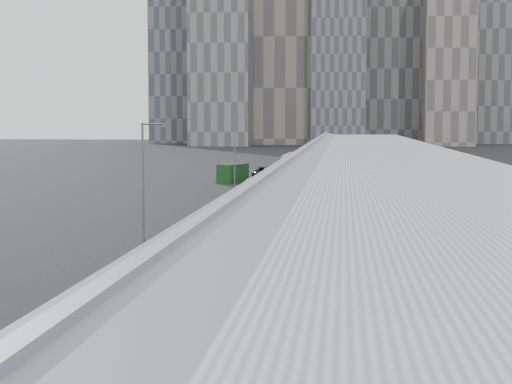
# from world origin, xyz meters

# --- Properties ---
(sidewalk) EXTENTS (10.00, 170.00, 0.12)m
(sidewalk) POSITION_xyz_m (9.00, 55.00, 0.06)
(sidewalk) COLOR gray
(sidewalk) RESTS_ON ground
(lane_line) EXTENTS (0.12, 160.00, 0.02)m
(lane_line) POSITION_xyz_m (-1.50, 55.00, 0.01)
(lane_line) COLOR gold
(lane_line) RESTS_ON ground
(depot) EXTENTS (12.45, 160.40, 7.20)m
(depot) POSITION_xyz_m (12.99, 55.00, 3.51)
(depot) COLOR gray
(depot) RESTS_ON ground
(skyline) EXTENTS (145.00, 64.00, 120.00)m
(skyline) POSITION_xyz_m (-2.90, 324.16, 50.85)
(skyline) COLOR slate
(skyline) RESTS_ON ground
(bus_1) EXTENTS (2.99, 13.51, 3.94)m
(bus_1) POSITION_xyz_m (2.55, 20.42, 1.66)
(bus_1) COLOR black
(bus_1) RESTS_ON ground
(bus_2) EXTENTS (3.79, 12.80, 3.69)m
(bus_2) POSITION_xyz_m (2.75, 33.63, 1.56)
(bus_2) COLOR silver
(bus_2) RESTS_ON ground
(bus_3) EXTENTS (3.22, 12.66, 3.66)m
(bus_3) POSITION_xyz_m (2.76, 48.35, 1.55)
(bus_3) COLOR gray
(bus_3) RESTS_ON ground
(bus_4) EXTENTS (3.15, 13.59, 3.95)m
(bus_4) POSITION_xyz_m (2.41, 60.25, 1.67)
(bus_4) COLOR #A9ADB3
(bus_4) RESTS_ON ground
(bus_5) EXTENTS (3.05, 12.62, 3.66)m
(bus_5) POSITION_xyz_m (2.59, 76.37, 1.54)
(bus_5) COLOR #161D31
(bus_5) RESTS_ON ground
(bus_6) EXTENTS (3.26, 13.40, 3.89)m
(bus_6) POSITION_xyz_m (2.39, 91.26, 1.64)
(bus_6) COLOR white
(bus_6) RESTS_ON ground
(bus_7) EXTENTS (3.08, 13.77, 4.01)m
(bus_7) POSITION_xyz_m (2.32, 104.12, 1.69)
(bus_7) COLOR slate
(bus_7) RESTS_ON ground
(bus_8) EXTENTS (3.35, 13.85, 4.02)m
(bus_8) POSITION_xyz_m (1.76, 119.03, 1.70)
(bus_8) COLOR #A4A6AE
(bus_8) RESTS_ON ground
(tree_0) EXTENTS (1.90, 1.90, 4.47)m
(tree_0) POSITION_xyz_m (5.85, 6.56, 3.49)
(tree_0) COLOR black
(tree_0) RESTS_ON ground
(tree_1) EXTENTS (1.40, 1.40, 4.23)m
(tree_1) POSITION_xyz_m (6.10, 28.42, 3.46)
(tree_1) COLOR black
(tree_1) RESTS_ON ground
(tree_2) EXTENTS (2.86, 2.86, 5.52)m
(tree_2) POSITION_xyz_m (5.37, 58.63, 4.08)
(tree_2) COLOR black
(tree_2) RESTS_ON ground
(tree_3) EXTENTS (2.58, 2.58, 4.65)m
(tree_3) POSITION_xyz_m (5.51, 78.20, 3.35)
(tree_3) COLOR black
(tree_3) RESTS_ON ground
(street_lamp_near) EXTENTS (2.04, 0.22, 9.04)m
(street_lamp_near) POSITION_xyz_m (-4.90, 48.38, 5.21)
(street_lamp_near) COLOR #59595E
(street_lamp_near) RESTS_ON ground
(street_lamp_far) EXTENTS (2.04, 0.22, 9.89)m
(street_lamp_far) POSITION_xyz_m (-4.32, 98.64, 5.65)
(street_lamp_far) COLOR #59595E
(street_lamp_far) RESTS_ON ground
(shipping_container) EXTENTS (4.38, 6.04, 2.83)m
(shipping_container) POSITION_xyz_m (-6.30, 110.50, 1.41)
(shipping_container) COLOR #113813
(shipping_container) RESTS_ON ground
(suv) EXTENTS (3.46, 6.13, 1.62)m
(suv) POSITION_xyz_m (-3.21, 124.72, 0.81)
(suv) COLOR black
(suv) RESTS_ON ground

